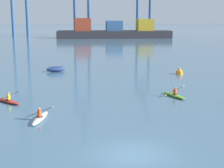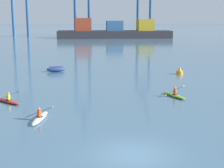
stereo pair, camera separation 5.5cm
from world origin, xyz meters
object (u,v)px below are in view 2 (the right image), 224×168
at_px(channel_buoy, 180,71).
at_px(kayak_lime, 174,95).
at_px(kayak_white, 40,118).
at_px(kayak_red, 8,101).
at_px(container_barge, 114,31).
at_px(capsized_dinghy, 56,69).

bearing_deg(channel_buoy, kayak_lime, -108.22).
height_order(kayak_lime, kayak_white, kayak_white).
distance_m(kayak_red, kayak_lime, 15.15).
height_order(container_barge, capsized_dinghy, container_barge).
bearing_deg(kayak_lime, kayak_white, -151.74).
xyz_separation_m(container_barge, kayak_white, (-14.36, -97.91, -2.21)).
height_order(container_barge, kayak_red, container_barge).
distance_m(container_barge, kayak_red, 94.29).
bearing_deg(kayak_white, channel_buoy, 49.83).
height_order(capsized_dinghy, kayak_white, kayak_white).
relative_size(container_barge, kayak_red, 14.35).
bearing_deg(container_barge, kayak_lime, -91.66).
relative_size(container_barge, kayak_lime, 12.01).
height_order(container_barge, kayak_lime, container_barge).
bearing_deg(container_barge, kayak_red, -100.87).
bearing_deg(channel_buoy, kayak_red, -145.15).
relative_size(kayak_red, kayak_white, 0.83).
relative_size(capsized_dinghy, kayak_white, 0.79).
bearing_deg(kayak_white, container_barge, 81.66).
xyz_separation_m(kayak_lime, kayak_white, (-11.71, -6.29, 0.00)).
height_order(container_barge, channel_buoy, container_barge).
bearing_deg(kayak_white, kayak_lime, 28.26).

